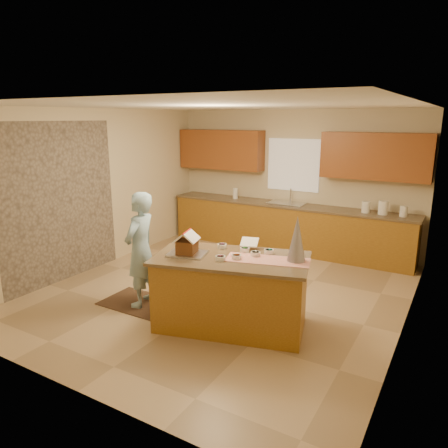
{
  "coord_description": "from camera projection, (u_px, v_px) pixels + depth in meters",
  "views": [
    {
      "loc": [
        2.98,
        -5.08,
        2.54
      ],
      "look_at": [
        -0.1,
        0.2,
        1.0
      ],
      "focal_mm": 33.8,
      "sensor_mm": 36.0,
      "label": 1
    }
  ],
  "objects": [
    {
      "name": "wall_right",
      "position": [
        413.0,
        226.0,
        4.78
      ],
      "size": [
        5.5,
        5.5,
        0.0
      ],
      "primitive_type": "plane",
      "color": "beige",
      "rests_on": "floor"
    },
    {
      "name": "wall_front",
      "position": [
        65.0,
        258.0,
        3.7
      ],
      "size": [
        5.5,
        5.5,
        0.0
      ],
      "primitive_type": "plane",
      "color": "beige",
      "rests_on": "floor"
    },
    {
      "name": "upper_cabinet_left",
      "position": [
        221.0,
        150.0,
        8.78
      ],
      "size": [
        1.85,
        0.35,
        0.8
      ],
      "primitive_type": "cube",
      "color": "brown",
      "rests_on": "wall_back"
    },
    {
      "name": "canister_b",
      "position": [
        383.0,
        208.0,
        7.27
      ],
      "size": [
        0.16,
        0.16,
        0.23
      ],
      "primitive_type": "cylinder",
      "color": "white",
      "rests_on": "back_counter_top"
    },
    {
      "name": "candy_bowls",
      "position": [
        241.0,
        253.0,
        5.17
      ],
      "size": [
        0.74,
        0.63,
        0.05
      ],
      "color": "silver",
      "rests_on": "island_top"
    },
    {
      "name": "wall_back",
      "position": [
        293.0,
        180.0,
        8.31
      ],
      "size": [
        5.5,
        5.5,
        0.0
      ],
      "primitive_type": "plane",
      "color": "beige",
      "rests_on": "floor"
    },
    {
      "name": "floor",
      "position": [
        223.0,
        292.0,
        6.33
      ],
      "size": [
        5.5,
        5.5,
        0.0
      ],
      "primitive_type": "plane",
      "color": "tan",
      "rests_on": "ground"
    },
    {
      "name": "back_counter_top",
      "position": [
        287.0,
        205.0,
        8.17
      ],
      "size": [
        4.85,
        0.63,
        0.04
      ],
      "primitive_type": "cube",
      "color": "brown",
      "rests_on": "back_counter_base"
    },
    {
      "name": "paper_towel",
      "position": [
        235.0,
        193.0,
        8.69
      ],
      "size": [
        0.1,
        0.1,
        0.22
      ],
      "primitive_type": "cylinder",
      "color": "white",
      "rests_on": "back_counter_top"
    },
    {
      "name": "gingerbread_house",
      "position": [
        187.0,
        245.0,
        5.15
      ],
      "size": [
        0.33,
        0.34,
        0.28
      ],
      "color": "brown",
      "rests_on": "baking_tray"
    },
    {
      "name": "wall_left",
      "position": [
        97.0,
        189.0,
        7.22
      ],
      "size": [
        5.5,
        5.5,
        0.0
      ],
      "primitive_type": "plane",
      "color": "beige",
      "rests_on": "floor"
    },
    {
      "name": "island_base",
      "position": [
        231.0,
        293.0,
        5.21
      ],
      "size": [
        1.95,
        1.33,
        0.87
      ],
      "primitive_type": "cube",
      "rotation": [
        0.0,
        0.0,
        0.27
      ],
      "color": "#91611E",
      "rests_on": "floor"
    },
    {
      "name": "window_curtain",
      "position": [
        293.0,
        165.0,
        8.21
      ],
      "size": [
        1.05,
        0.03,
        1.0
      ],
      "primitive_type": "cube",
      "color": "white",
      "rests_on": "wall_back"
    },
    {
      "name": "island_top",
      "position": [
        231.0,
        259.0,
        5.1
      ],
      "size": [
        2.05,
        1.43,
        0.04
      ],
      "primitive_type": "cube",
      "rotation": [
        0.0,
        0.0,
        0.27
      ],
      "color": "brown",
      "rests_on": "island_base"
    },
    {
      "name": "faucet",
      "position": [
        291.0,
        196.0,
        8.28
      ],
      "size": [
        0.03,
        0.03,
        0.28
      ],
      "primitive_type": "cylinder",
      "color": "silver",
      "rests_on": "back_counter_top"
    },
    {
      "name": "sink",
      "position": [
        287.0,
        206.0,
        8.17
      ],
      "size": [
        0.7,
        0.45,
        0.12
      ],
      "primitive_type": "cube",
      "color": "silver",
      "rests_on": "back_counter_top"
    },
    {
      "name": "back_counter_base",
      "position": [
        286.0,
        228.0,
        8.28
      ],
      "size": [
        4.8,
        0.6,
        0.88
      ],
      "primitive_type": "cube",
      "color": "#91611E",
      "rests_on": "floor"
    },
    {
      "name": "table_runner",
      "position": [
        268.0,
        260.0,
        4.98
      ],
      "size": [
        1.05,
        0.61,
        0.01
      ],
      "primitive_type": "cube",
      "rotation": [
        0.0,
        0.0,
        0.27
      ],
      "color": "red",
      "rests_on": "island_top"
    },
    {
      "name": "canister_a",
      "position": [
        366.0,
        207.0,
        7.41
      ],
      "size": [
        0.14,
        0.14,
        0.2
      ],
      "primitive_type": "cylinder",
      "color": "white",
      "rests_on": "back_counter_top"
    },
    {
      "name": "cookbook",
      "position": [
        249.0,
        242.0,
        5.39
      ],
      "size": [
        0.26,
        0.22,
        0.09
      ],
      "primitive_type": "cube",
      "rotation": [
        -1.13,
        0.0,
        0.27
      ],
      "color": "white",
      "rests_on": "island_top"
    },
    {
      "name": "rug",
      "position": [
        141.0,
        303.0,
        5.94
      ],
      "size": [
        1.08,
        0.7,
        0.01
      ],
      "primitive_type": "cube",
      "color": "black",
      "rests_on": "floor"
    },
    {
      "name": "canister_c",
      "position": [
        404.0,
        211.0,
        7.11
      ],
      "size": [
        0.13,
        0.13,
        0.18
      ],
      "primitive_type": "cylinder",
      "color": "white",
      "rests_on": "back_counter_top"
    },
    {
      "name": "upper_cabinet_right",
      "position": [
        376.0,
        156.0,
        7.26
      ],
      "size": [
        1.85,
        0.35,
        0.8
      ],
      "primitive_type": "cube",
      "color": "brown",
      "rests_on": "wall_back"
    },
    {
      "name": "stone_accent",
      "position": [
        60.0,
        203.0,
        6.57
      ],
      "size": [
        0.0,
        2.5,
        2.5
      ],
      "primitive_type": "plane",
      "rotation": [
        1.57,
        0.0,
        1.57
      ],
      "color": "gray",
      "rests_on": "wall_left"
    },
    {
      "name": "baking_tray",
      "position": [
        187.0,
        254.0,
        5.18
      ],
      "size": [
        0.53,
        0.45,
        0.02
      ],
      "primitive_type": "cube",
      "rotation": [
        0.0,
        0.0,
        0.27
      ],
      "color": "silver",
      "rests_on": "island_top"
    },
    {
      "name": "ceiling",
      "position": [
        223.0,
        106.0,
        5.67
      ],
      "size": [
        5.5,
        5.5,
        0.0
      ],
      "primitive_type": "plane",
      "color": "silver",
      "rests_on": "floor"
    },
    {
      "name": "tinsel_tree",
      "position": [
        297.0,
        239.0,
        4.88
      ],
      "size": [
        0.27,
        0.27,
        0.54
      ],
      "primitive_type": "cone",
      "rotation": [
        0.0,
        0.0,
        0.27
      ],
      "color": "#A6A6B2",
      "rests_on": "island_top"
    },
    {
      "name": "boy",
      "position": [
        141.0,
        250.0,
        5.72
      ],
      "size": [
        0.46,
        0.63,
        1.59
      ],
      "primitive_type": "imported",
      "rotation": [
        0.0,
        0.0,
        -1.42
      ],
      "color": "#90B6CC",
      "rests_on": "rug"
    }
  ]
}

